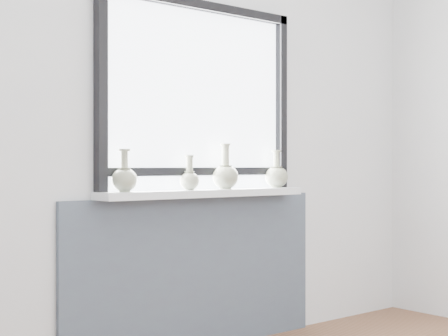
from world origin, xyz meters
TOP-DOWN VIEW (x-y plane):
  - back_wall at (0.00, 1.81)m, footprint 3.60×0.02m
  - apron_panel at (0.00, 1.78)m, footprint 1.70×0.03m
  - windowsill at (0.00, 1.71)m, footprint 1.32×0.18m
  - window at (0.00, 1.77)m, footprint 1.30×0.06m
  - vase_a at (-0.53, 1.70)m, footprint 0.13×0.13m
  - vase_b at (-0.11, 1.71)m, footprint 0.11×0.11m
  - vase_c at (0.13, 1.70)m, footprint 0.15×0.15m
  - vase_d at (0.53, 1.70)m, footprint 0.14×0.14m

SIDE VIEW (x-z plane):
  - apron_panel at x=0.00m, z-range 0.00..0.86m
  - windowsill at x=0.00m, z-range 0.86..0.90m
  - vase_b at x=-0.11m, z-range 0.87..1.06m
  - vase_a at x=-0.53m, z-range 0.86..1.08m
  - vase_d at x=0.53m, z-range 0.86..1.09m
  - vase_c at x=0.13m, z-range 0.85..1.11m
  - back_wall at x=0.00m, z-range 0.00..2.60m
  - window at x=0.00m, z-range 0.92..1.97m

